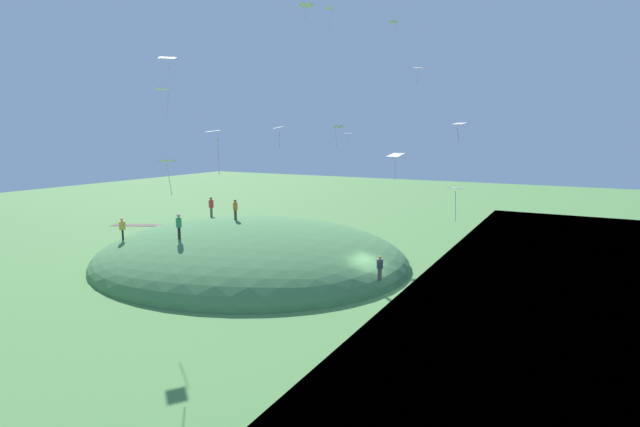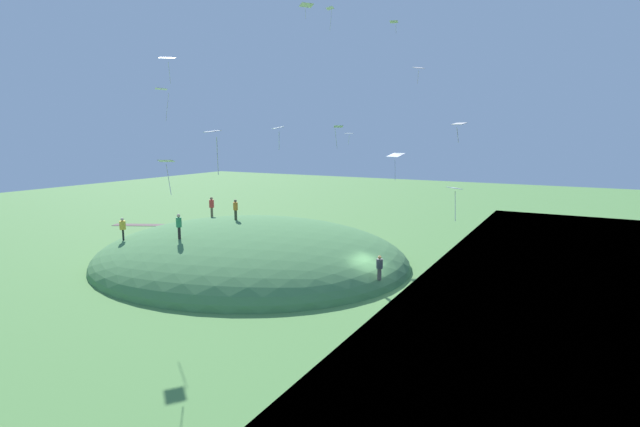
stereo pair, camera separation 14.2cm
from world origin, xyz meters
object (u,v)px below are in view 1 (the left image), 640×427
kite_1 (349,134)px  kite_13 (278,129)px  person_near_shore (179,223)px  kite_0 (338,129)px  kite_3 (161,90)px  kite_7 (455,190)px  kite_5 (306,5)px  kite_4 (459,125)px  person_walking_path (211,205)px  kite_10 (396,156)px  kite_6 (167,164)px  person_with_child (235,207)px  kite_11 (393,22)px  person_on_hilltop (380,265)px  person_watching_kites (122,226)px  kite_2 (330,10)px  kite_14 (214,134)px  kite_9 (418,69)px  kite_12 (167,59)px

kite_1 → kite_13: 16.62m
person_near_shore → kite_0: (-9.47, -6.71, 6.75)m
kite_3 → kite_7: 20.95m
kite_0 → kite_7: bearing=165.3°
kite_5 → kite_4: bearing=146.1°
person_walking_path → kite_1: size_ratio=1.64×
kite_10 → kite_6: bearing=61.4°
person_with_child → kite_11: kite_11 is taller
kite_6 → person_on_hilltop: bearing=-129.5°
person_walking_path → kite_10: bearing=73.6°
kite_6 → kite_10: kite_10 is taller
person_watching_kites → person_walking_path: bearing=-63.3°
person_on_hilltop → kite_13: size_ratio=1.14×
kite_2 → kite_14: bearing=104.8°
kite_10 → kite_11: kite_11 is taller
kite_13 → kite_1: bearing=-80.6°
kite_1 → person_on_hilltop: bearing=122.4°
person_with_child → person_near_shore: 6.31m
kite_7 → kite_5: bearing=-29.6°
person_near_shore → kite_0: size_ratio=1.07×
person_near_shore → kite_0: bearing=108.0°
kite_0 → person_on_hilltop: bearing=144.6°
kite_6 → person_with_child: bearing=-66.0°
person_on_hilltop → kite_5: (10.99, -9.72, 19.49)m
kite_2 → kite_7: size_ratio=1.08×
kite_7 → person_watching_kites: bearing=9.4°
kite_5 → kite_11: 8.56m
kite_1 → kite_9: (-6.30, -0.84, 5.69)m
person_watching_kites → kite_7: size_ratio=0.85×
kite_6 → kite_5: bearing=-82.1°
kite_5 → kite_9: size_ratio=0.92×
person_near_shore → kite_7: kite_7 is taller
kite_6 → person_near_shore: bearing=-48.2°
person_walking_path → kite_10: kite_10 is taller
person_with_child → person_watching_kites: bearing=-126.2°
person_walking_path → kite_11: (-13.15, -10.99, 16.61)m
person_walking_path → kite_0: bearing=69.5°
kite_6 → kite_12: size_ratio=1.14×
person_on_hilltop → kite_14: size_ratio=0.76×
person_with_child → kite_9: bearing=53.8°
kite_13 → kite_11: bearing=-91.6°
kite_7 → kite_10: 6.15m
person_on_hilltop → kite_9: 20.17m
person_near_shore → kite_11: 27.04m
person_near_shore → kite_13: 10.77m
kite_1 → kite_9: 8.53m
person_watching_kites → kite_5: size_ratio=1.30×
person_near_shore → kite_13: bearing=74.8°
person_watching_kites → kite_2: kite_2 is taller
kite_0 → kite_11: (0.48, -12.62, 9.89)m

